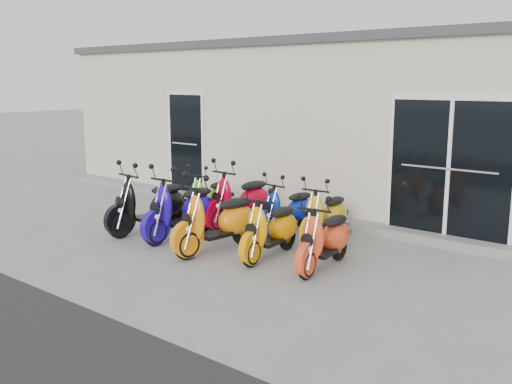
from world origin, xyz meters
TOP-DOWN VIEW (x-y plane):
  - ground at (0.00, 0.00)m, footprint 80.00×80.00m
  - building at (0.00, 5.20)m, footprint 14.00×6.00m
  - roof_cap at (0.00, 5.20)m, footprint 14.20×6.20m
  - front_step at (0.00, 2.02)m, footprint 14.00×0.40m
  - door_left at (-3.20, 2.17)m, footprint 1.07×0.08m
  - door_right at (2.60, 2.17)m, footprint 2.02×0.08m
  - scooter_front_black at (-1.58, -0.32)m, footprint 0.81×1.77m
  - scooter_front_blue at (-0.87, -0.24)m, footprint 0.66×1.73m
  - scooter_front_orange_a at (0.10, -0.44)m, footprint 0.82×1.76m
  - scooter_front_orange_b at (0.90, -0.18)m, footprint 0.70×1.57m
  - scooter_front_red at (1.79, -0.13)m, footprint 0.69×1.55m
  - scooter_back_green at (-1.51, 1.09)m, footprint 0.62×1.45m
  - scooter_back_red at (-0.65, 0.96)m, footprint 0.72×1.72m
  - scooter_back_blue at (0.30, 1.07)m, footprint 0.70×1.50m
  - scooter_back_yellow at (1.05, 1.06)m, footprint 0.64×1.52m

SIDE VIEW (x-z plane):
  - ground at x=0.00m, z-range 0.00..0.00m
  - front_step at x=0.00m, z-range 0.00..0.15m
  - scooter_back_green at x=-1.51m, z-range 0.00..1.05m
  - scooter_back_blue at x=0.30m, z-range 0.00..1.07m
  - scooter_back_yellow at x=1.05m, z-range 0.00..1.10m
  - scooter_front_red at x=1.79m, z-range 0.00..1.11m
  - scooter_front_orange_b at x=0.90m, z-range 0.00..1.12m
  - scooter_back_red at x=-0.65m, z-range 0.00..1.24m
  - scooter_front_orange_a at x=0.10m, z-range 0.00..1.25m
  - scooter_front_black at x=-1.58m, z-range 0.00..1.26m
  - scooter_front_blue at x=-0.87m, z-range 0.00..1.27m
  - door_left at x=-3.20m, z-range 0.15..2.37m
  - door_right at x=2.60m, z-range 0.15..2.37m
  - building at x=0.00m, z-range 0.00..3.20m
  - roof_cap at x=0.00m, z-range 3.20..3.36m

